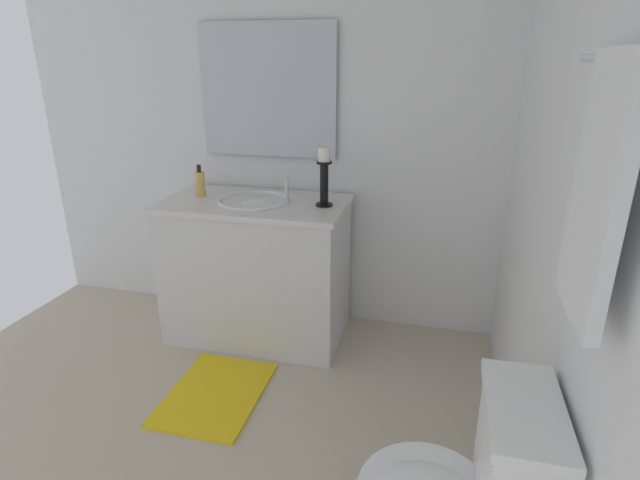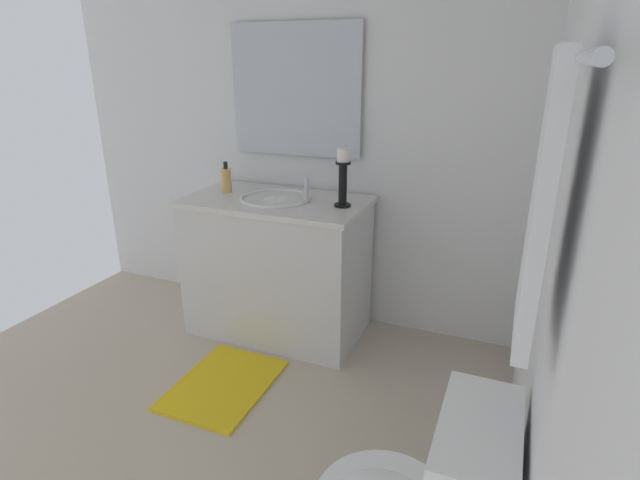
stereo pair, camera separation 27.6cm
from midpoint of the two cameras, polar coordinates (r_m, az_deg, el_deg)
name	(u,v)px [view 1 (the left image)]	position (r m, az deg, el deg)	size (l,w,h in m)	color
floor	(149,463)	(2.39, -22.43, -22.71)	(2.82, 2.90, 0.02)	beige
wall_back	(590,194)	(1.41, 23.81, 4.75)	(2.82, 0.04, 2.45)	white
wall_left	(258,119)	(3.03, -9.81, 13.51)	(0.04, 2.90, 2.45)	white
vanity_cabinet	(257,269)	(2.91, -9.91, -3.39)	(0.58, 1.03, 0.82)	silver
sink_basin	(254,208)	(2.79, -10.35, 3.59)	(0.40, 0.40, 0.24)	white
mirror	(267,91)	(2.94, -8.84, 16.48)	(0.02, 0.79, 0.73)	silver
candle_holder_tall	(324,176)	(2.61, -2.57, 7.31)	(0.09, 0.09, 0.31)	black
soap_bottle	(200,183)	(2.93, -16.25, 6.19)	(0.06, 0.06, 0.18)	#E5B259
towel_bar	(636,57)	(1.03, 25.93, 18.28)	(0.02, 0.02, 0.79)	silver
towel_near_vanity	(598,192)	(1.06, 22.94, 4.92)	(0.28, 0.03, 0.54)	white
bath_mat	(216,394)	(2.63, -14.98, -16.76)	(0.60, 0.44, 0.02)	yellow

